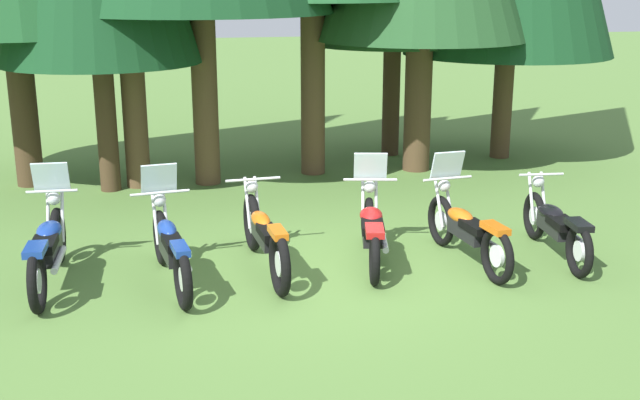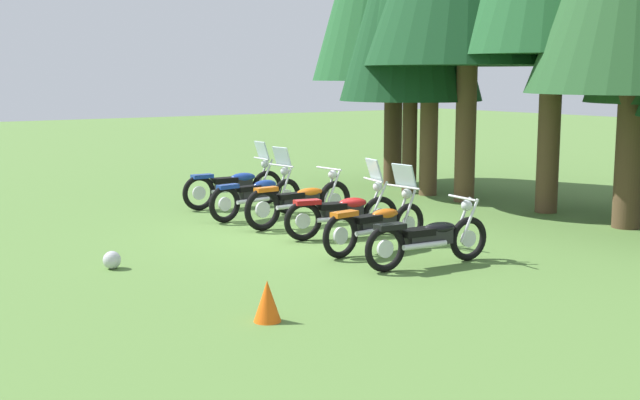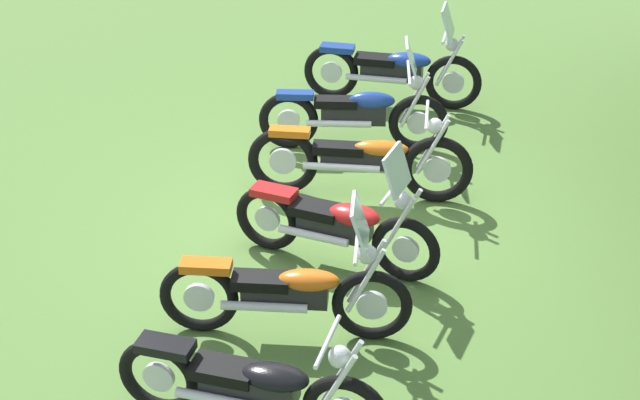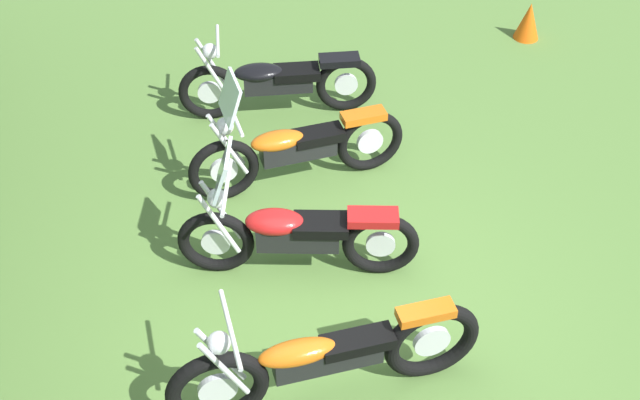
% 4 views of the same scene
% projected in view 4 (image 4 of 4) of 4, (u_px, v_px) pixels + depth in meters
% --- Properties ---
extents(ground_plane, '(80.00, 80.00, 0.00)m').
position_uv_depth(ground_plane, '(330.00, 323.00, 7.10)').
color(ground_plane, '#547A38').
extents(motorcycle_2, '(0.73, 2.46, 1.04)m').
position_uv_depth(motorcycle_2, '(326.00, 359.00, 6.25)').
color(motorcycle_2, black).
rests_on(motorcycle_2, ground_plane).
extents(motorcycle_3, '(0.77, 2.10, 1.35)m').
position_uv_depth(motorcycle_3, '(295.00, 233.00, 7.27)').
color(motorcycle_3, black).
rests_on(motorcycle_3, ground_plane).
extents(motorcycle_4, '(0.71, 2.21, 1.36)m').
position_uv_depth(motorcycle_4, '(295.00, 147.00, 8.20)').
color(motorcycle_4, black).
rests_on(motorcycle_4, ground_plane).
extents(motorcycle_5, '(0.63, 2.18, 0.99)m').
position_uv_depth(motorcycle_5, '(277.00, 81.00, 9.14)').
color(motorcycle_5, black).
rests_on(motorcycle_5, ground_plane).
extents(traffic_cone, '(0.32, 0.32, 0.48)m').
position_uv_depth(traffic_cone, '(528.00, 21.00, 10.51)').
color(traffic_cone, '#EA590F').
rests_on(traffic_cone, ground_plane).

